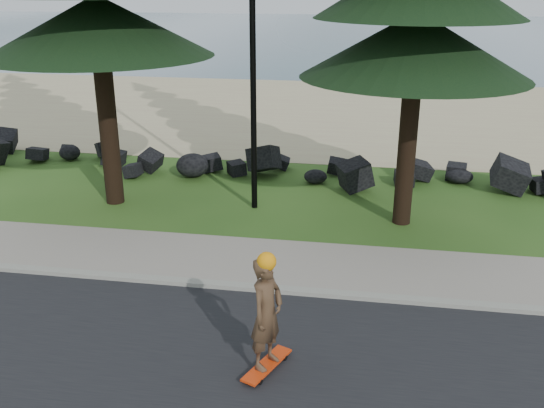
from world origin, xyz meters
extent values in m
plane|color=#294E18|center=(0.00, 0.00, 0.00)|extent=(160.00, 160.00, 0.00)
cube|color=gray|center=(0.00, -0.90, 0.05)|extent=(160.00, 0.20, 0.10)
cube|color=gray|center=(0.00, 0.20, 0.04)|extent=(160.00, 2.00, 0.08)
cube|color=tan|center=(0.00, 14.50, 0.01)|extent=(160.00, 15.00, 0.01)
cube|color=#335462|center=(0.00, 51.00, 0.00)|extent=(160.00, 58.00, 0.01)
cylinder|color=black|center=(0.00, 3.20, 4.00)|extent=(0.14, 0.14, 8.00)
cube|color=red|center=(1.41, -3.18, 0.10)|extent=(0.61, 1.01, 0.03)
imported|color=#4E3624|center=(1.41, -3.18, 0.94)|extent=(0.60, 0.71, 1.65)
sphere|color=orange|center=(1.41, -3.18, 1.74)|extent=(0.26, 0.26, 0.26)
camera|label=1|loc=(2.67, -10.34, 5.32)|focal=40.00mm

